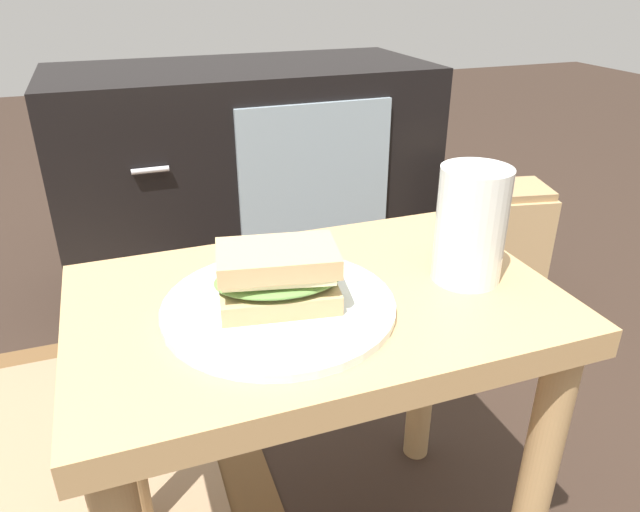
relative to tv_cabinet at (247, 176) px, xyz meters
The scene contains 6 objects.
side_table 0.96m from the tv_cabinet, 98.29° to the right, with size 0.56×0.36×0.46m.
tv_cabinet is the anchor object (origin of this frame).
plate 1.00m from the tv_cabinet, 101.03° to the right, with size 0.26×0.26×0.01m, color silver.
sandwich_front 1.01m from the tv_cabinet, 101.03° to the right, with size 0.15×0.11×0.07m.
beer_glass 1.00m from the tv_cabinet, 87.15° to the right, with size 0.08×0.08×0.14m.
paper_bag 0.69m from the tv_cabinet, 38.62° to the right, with size 0.22×0.18×0.34m.
Camera 1 is at (-0.20, -0.56, 0.81)m, focal length 33.05 mm.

